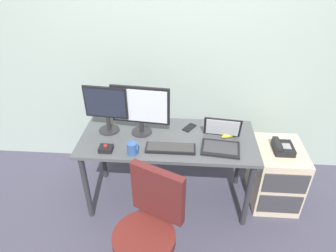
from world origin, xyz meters
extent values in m
plane|color=#434154|center=(0.00, 0.00, 0.00)|extent=(8.00, 8.00, 0.00)
cube|color=#9CAEA6|center=(0.00, 0.68, 1.40)|extent=(6.00, 0.10, 2.80)
cube|color=#4B4E52|center=(0.00, 0.00, 0.72)|extent=(1.52, 0.66, 0.03)
cylinder|color=#2D2D33|center=(-0.70, -0.27, 0.35)|extent=(0.05, 0.05, 0.70)
cylinder|color=#2D2D33|center=(0.70, -0.27, 0.35)|extent=(0.05, 0.05, 0.70)
cylinder|color=#2D2D33|center=(-0.70, 0.27, 0.35)|extent=(0.05, 0.05, 0.70)
cylinder|color=#2D2D33|center=(0.70, 0.27, 0.35)|extent=(0.05, 0.05, 0.70)
cube|color=beige|center=(1.02, 0.08, 0.30)|extent=(0.42, 0.52, 0.60)
cube|color=#38383D|center=(1.02, -0.19, 0.43)|extent=(0.38, 0.01, 0.20)
cube|color=#38383D|center=(1.02, -0.19, 0.18)|extent=(0.38, 0.01, 0.20)
cube|color=black|center=(1.02, 0.06, 0.63)|extent=(0.17, 0.20, 0.06)
cube|color=black|center=(0.96, 0.06, 0.67)|extent=(0.05, 0.18, 0.04)
cube|color=gray|center=(1.04, 0.05, 0.66)|extent=(0.07, 0.08, 0.01)
cylinder|color=maroon|center=(-0.11, -0.82, 0.45)|extent=(0.44, 0.44, 0.07)
cube|color=#541E1E|center=(-0.03, -0.64, 0.71)|extent=(0.39, 0.22, 0.42)
cylinder|color=#262628|center=(-0.24, 0.07, 0.74)|extent=(0.18, 0.18, 0.01)
cylinder|color=#262628|center=(-0.24, 0.07, 0.79)|extent=(0.04, 0.04, 0.09)
cube|color=black|center=(-0.24, 0.07, 1.01)|extent=(0.51, 0.07, 0.34)
cube|color=silver|center=(-0.24, 0.05, 1.01)|extent=(0.46, 0.05, 0.30)
cylinder|color=#262628|center=(-0.54, 0.08, 0.74)|extent=(0.18, 0.18, 0.01)
cylinder|color=#262628|center=(-0.54, 0.08, 0.81)|extent=(0.04, 0.04, 0.13)
cube|color=black|center=(-0.54, 0.08, 1.02)|extent=(0.38, 0.06, 0.29)
cube|color=#1E2333|center=(-0.54, 0.06, 1.02)|extent=(0.35, 0.04, 0.25)
cube|color=black|center=(0.03, -0.17, 0.75)|extent=(0.41, 0.14, 0.02)
cube|color=#353535|center=(0.03, -0.17, 0.76)|extent=(0.38, 0.12, 0.01)
cube|color=black|center=(0.44, -0.14, 0.74)|extent=(0.33, 0.25, 0.02)
cube|color=#38383D|center=(0.44, -0.14, 0.76)|extent=(0.29, 0.20, 0.00)
cube|color=black|center=(0.46, 0.01, 0.86)|extent=(0.32, 0.12, 0.21)
cube|color=silver|center=(0.46, 0.00, 0.86)|extent=(0.28, 0.10, 0.18)
cube|color=black|center=(-0.49, -0.22, 0.75)|extent=(0.11, 0.09, 0.04)
sphere|color=maroon|center=(-0.49, -0.22, 0.78)|extent=(0.04, 0.04, 0.04)
cylinder|color=#305496|center=(-0.27, -0.24, 0.78)|extent=(0.08, 0.08, 0.10)
torus|color=#2A5693|center=(-0.23, -0.24, 0.79)|extent=(0.01, 0.06, 0.06)
cube|color=black|center=(0.18, 0.17, 0.74)|extent=(0.13, 0.16, 0.01)
ellipsoid|color=yellow|center=(0.55, 0.05, 0.75)|extent=(0.19, 0.12, 0.04)
camera|label=1|loc=(0.15, -2.11, 2.22)|focal=31.68mm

